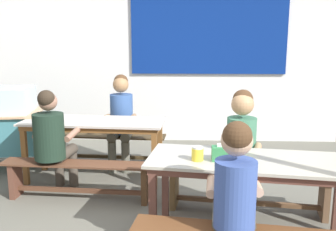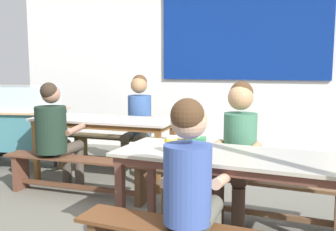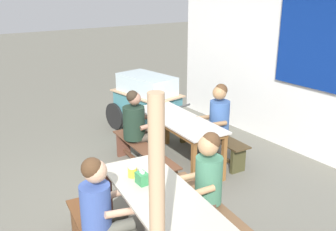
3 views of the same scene
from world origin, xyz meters
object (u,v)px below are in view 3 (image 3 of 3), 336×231
(dining_table_near, at_px, (160,200))
(tissue_box, at_px, (142,178))
(person_left_back_turned, at_px, (138,124))
(bench_far_back, at_px, (210,140))
(bench_far_front, at_px, (144,157))
(person_right_near_table, at_px, (203,181))
(food_cart, at_px, (146,99))
(person_center_facing, at_px, (216,119))
(dining_table_far, at_px, (179,123))
(bench_near_back, at_px, (211,218))
(person_near_front, at_px, (103,206))
(condiment_jar, at_px, (133,172))

(dining_table_near, bearing_deg, tissue_box, -170.49)
(person_left_back_turned, height_order, tissue_box, person_left_back_turned)
(bench_far_back, bearing_deg, bench_far_front, -93.62)
(bench_far_front, bearing_deg, person_left_back_turned, 163.76)
(bench_far_back, xyz_separation_m, person_right_near_table, (1.64, -1.52, 0.45))
(food_cart, relative_size, person_center_facing, 1.35)
(dining_table_far, bearing_deg, food_cart, 167.81)
(bench_near_back, bearing_deg, person_near_front, -104.28)
(person_center_facing, distance_m, condiment_jar, 2.28)
(dining_table_far, bearing_deg, person_right_near_table, -28.33)
(bench_far_front, height_order, person_center_facing, person_center_facing)
(dining_table_near, distance_m, person_center_facing, 2.46)
(dining_table_near, bearing_deg, bench_far_front, 153.82)
(person_right_near_table, relative_size, person_left_back_turned, 1.04)
(food_cart, relative_size, person_right_near_table, 1.35)
(bench_far_front, xyz_separation_m, person_right_near_table, (1.72, -0.29, 0.45))
(person_near_front, bearing_deg, bench_far_back, 118.94)
(person_right_near_table, bearing_deg, bench_far_front, 170.43)
(bench_near_back, bearing_deg, person_center_facing, 137.52)
(bench_near_back, bearing_deg, person_right_near_table, -148.92)
(dining_table_far, relative_size, bench_near_back, 1.00)
(bench_far_back, distance_m, person_near_front, 3.01)
(dining_table_near, bearing_deg, person_right_near_table, 90.42)
(tissue_box, xyz_separation_m, condiment_jar, (-0.19, -0.01, -0.00))
(person_left_back_turned, xyz_separation_m, tissue_box, (1.76, -0.98, 0.14))
(person_center_facing, xyz_separation_m, condiment_jar, (0.98, -2.05, 0.10))
(condiment_jar, bearing_deg, person_near_front, -62.27)
(bench_far_back, height_order, person_center_facing, person_center_facing)
(dining_table_far, distance_m, person_center_facing, 0.60)
(bench_far_back, relative_size, person_left_back_turned, 1.35)
(dining_table_near, height_order, bench_far_front, dining_table_near)
(bench_far_back, relative_size, bench_near_back, 0.93)
(bench_far_back, bearing_deg, tissue_box, -56.98)
(bench_far_back, xyz_separation_m, tissue_box, (1.38, -2.13, 0.55))
(dining_table_near, height_order, person_left_back_turned, person_left_back_turned)
(bench_far_front, relative_size, person_near_front, 1.41)
(bench_far_back, xyz_separation_m, bench_near_back, (1.73, -1.47, 0.01))
(person_left_back_turned, bearing_deg, dining_table_near, -24.78)
(bench_far_front, relative_size, person_left_back_turned, 1.42)
(person_near_front, bearing_deg, bench_far_front, 137.88)
(bench_near_back, bearing_deg, tissue_box, -118.12)
(person_center_facing, height_order, tissue_box, person_center_facing)
(dining_table_far, distance_m, bench_far_back, 0.74)
(bench_far_front, relative_size, condiment_jar, 14.46)
(person_right_near_table, height_order, person_near_front, person_right_near_table)
(person_left_back_turned, height_order, person_near_front, person_near_front)
(dining_table_near, relative_size, person_near_front, 1.48)
(food_cart, xyz_separation_m, person_right_near_table, (3.18, -1.23, 0.07))
(bench_near_back, relative_size, person_right_near_table, 1.40)
(food_cart, distance_m, person_near_front, 3.77)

